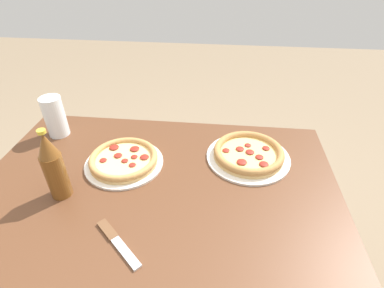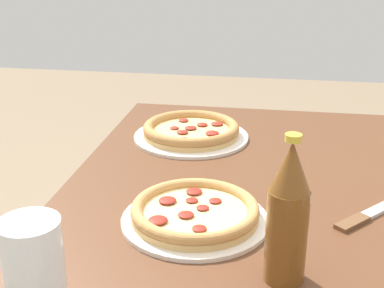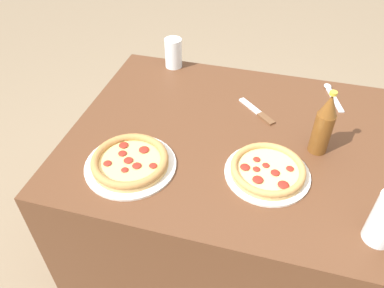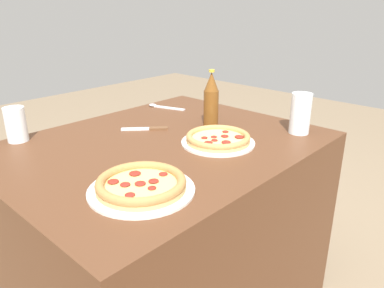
{
  "view_description": "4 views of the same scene",
  "coord_description": "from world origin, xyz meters",
  "px_view_note": "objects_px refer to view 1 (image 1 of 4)",
  "views": [
    {
      "loc": [
        -0.18,
        0.61,
        1.41
      ],
      "look_at": [
        -0.1,
        -0.19,
        0.84
      ],
      "focal_mm": 28.0,
      "sensor_mm": 36.0,
      "label": 1
    },
    {
      "loc": [
        0.96,
        -0.02,
        1.24
      ],
      "look_at": [
        -0.09,
        -0.2,
        0.82
      ],
      "focal_mm": 50.0,
      "sensor_mm": 36.0,
      "label": 2
    },
    {
      "loc": [
        0.12,
        -0.99,
        1.6
      ],
      "look_at": [
        -0.1,
        -0.18,
        0.85
      ],
      "focal_mm": 35.0,
      "sensor_mm": 36.0,
      "label": 3
    },
    {
      "loc": [
        -0.85,
        -0.94,
        1.24
      ],
      "look_at": [
        -0.05,
        -0.2,
        0.82
      ],
      "focal_mm": 35.0,
      "sensor_mm": 36.0,
      "label": 4
    }
  ],
  "objects_px": {
    "beer_bottle": "(53,167)",
    "knife": "(116,241)",
    "pizza_margherita": "(248,154)",
    "glass_cola": "(55,118)",
    "pizza_veggie": "(124,160)"
  },
  "relations": [
    {
      "from": "glass_cola",
      "to": "pizza_veggie",
      "type": "bearing_deg",
      "value": 153.21
    },
    {
      "from": "beer_bottle",
      "to": "knife",
      "type": "xyz_separation_m",
      "value": [
        -0.22,
        0.15,
        -0.1
      ]
    },
    {
      "from": "glass_cola",
      "to": "beer_bottle",
      "type": "xyz_separation_m",
      "value": [
        -0.16,
        0.31,
        0.04
      ]
    },
    {
      "from": "glass_cola",
      "to": "beer_bottle",
      "type": "height_order",
      "value": "beer_bottle"
    },
    {
      "from": "glass_cola",
      "to": "beer_bottle",
      "type": "bearing_deg",
      "value": 117.01
    },
    {
      "from": "pizza_veggie",
      "to": "glass_cola",
      "type": "distance_m",
      "value": 0.35
    },
    {
      "from": "pizza_margherita",
      "to": "beer_bottle",
      "type": "height_order",
      "value": "beer_bottle"
    },
    {
      "from": "pizza_margherita",
      "to": "knife",
      "type": "xyz_separation_m",
      "value": [
        0.35,
        0.39,
        -0.02
      ]
    },
    {
      "from": "knife",
      "to": "pizza_margherita",
      "type": "bearing_deg",
      "value": -132.21
    },
    {
      "from": "pizza_margherita",
      "to": "knife",
      "type": "bearing_deg",
      "value": 47.79
    },
    {
      "from": "pizza_veggie",
      "to": "beer_bottle",
      "type": "bearing_deg",
      "value": 47.68
    },
    {
      "from": "glass_cola",
      "to": "knife",
      "type": "xyz_separation_m",
      "value": [
        -0.38,
        0.46,
        -0.07
      ]
    },
    {
      "from": "pizza_veggie",
      "to": "knife",
      "type": "distance_m",
      "value": 0.32
    },
    {
      "from": "pizza_veggie",
      "to": "knife",
      "type": "relative_size",
      "value": 1.74
    },
    {
      "from": "pizza_margherita",
      "to": "knife",
      "type": "relative_size",
      "value": 1.91
    }
  ]
}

